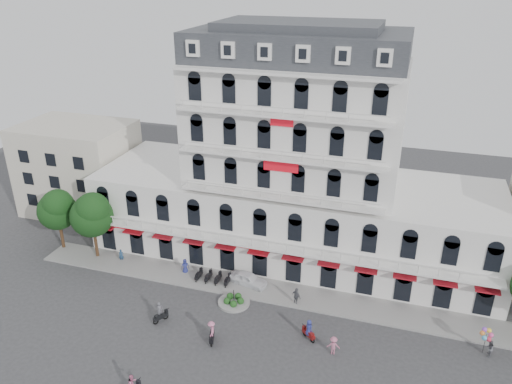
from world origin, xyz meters
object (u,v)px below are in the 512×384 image
object	(u,v)px
parked_car	(249,279)
balloon_vendor	(488,343)
rider_east	(309,330)
rider_west	(160,313)
rider_center	(212,331)

from	to	relation	value
parked_car	balloon_vendor	distance (m)	23.17
rider_east	balloon_vendor	distance (m)	15.31
rider_east	rider_west	bearing A→B (deg)	46.88
rider_east	balloon_vendor	size ratio (longest dim) A/B	0.85
rider_west	balloon_vendor	distance (m)	29.23
rider_west	rider_east	distance (m)	13.94
parked_car	rider_east	xyz separation A→B (m)	(7.79, -6.38, 0.32)
rider_east	rider_center	world-z (taller)	rider_center
balloon_vendor	parked_car	bearing A→B (deg)	170.80
rider_west	balloon_vendor	xyz separation A→B (m)	(28.89, 4.49, 0.31)
parked_car	rider_center	bearing A→B (deg)	-170.39
parked_car	rider_east	size ratio (longest dim) A/B	1.97
parked_car	rider_west	bearing A→B (deg)	155.43
rider_east	balloon_vendor	world-z (taller)	balloon_vendor
rider_west	rider_center	xyz separation A→B (m)	(5.67, -1.17, 0.21)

